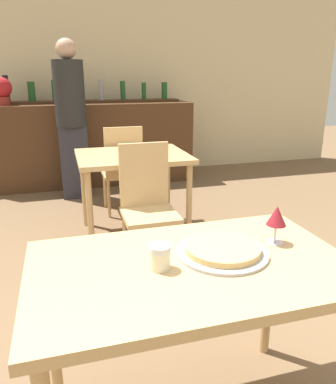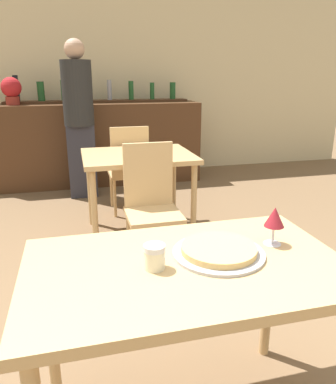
# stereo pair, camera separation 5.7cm
# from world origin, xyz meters

# --- Properties ---
(wall_back) EXTENTS (8.00, 0.05, 2.80)m
(wall_back) POSITION_xyz_m (0.00, 4.38, 1.40)
(wall_back) COLOR beige
(wall_back) RESTS_ON ground_plane
(dining_table_near) EXTENTS (1.18, 0.71, 0.76)m
(dining_table_near) POSITION_xyz_m (0.00, 0.00, 0.67)
(dining_table_near) COLOR tan
(dining_table_near) RESTS_ON ground_plane
(dining_table_far) EXTENTS (0.95, 0.78, 0.75)m
(dining_table_far) POSITION_xyz_m (0.17, 2.02, 0.66)
(dining_table_far) COLOR tan
(dining_table_far) RESTS_ON ground_plane
(bar_counter) EXTENTS (2.60, 0.56, 1.06)m
(bar_counter) POSITION_xyz_m (0.00, 3.87, 0.53)
(bar_counter) COLOR #4C2D19
(bar_counter) RESTS_ON ground_plane
(bar_back_shelf) EXTENTS (2.39, 0.24, 0.35)m
(bar_back_shelf) POSITION_xyz_m (-0.04, 4.01, 1.13)
(bar_back_shelf) COLOR #4C2D19
(bar_back_shelf) RESTS_ON bar_counter
(chair_far_side_front) EXTENTS (0.40, 0.40, 0.93)m
(chair_far_side_front) POSITION_xyz_m (0.17, 1.46, 0.52)
(chair_far_side_front) COLOR tan
(chair_far_side_front) RESTS_ON ground_plane
(chair_far_side_back) EXTENTS (0.40, 0.40, 0.93)m
(chair_far_side_back) POSITION_xyz_m (0.17, 2.57, 0.52)
(chair_far_side_back) COLOR tan
(chair_far_side_back) RESTS_ON ground_plane
(pizza_tray) EXTENTS (0.35, 0.35, 0.04)m
(pizza_tray) POSITION_xyz_m (0.14, 0.03, 0.77)
(pizza_tray) COLOR #A3A3A8
(pizza_tray) RESTS_ON dining_table_near
(cheese_shaker) EXTENTS (0.08, 0.08, 0.09)m
(cheese_shaker) POSITION_xyz_m (-0.12, -0.01, 0.80)
(cheese_shaker) COLOR beige
(cheese_shaker) RESTS_ON dining_table_near
(person_standing) EXTENTS (0.34, 0.34, 1.79)m
(person_standing) POSITION_xyz_m (-0.29, 3.29, 0.98)
(person_standing) COLOR #2D2D38
(person_standing) RESTS_ON ground_plane
(wine_glass) EXTENTS (0.08, 0.08, 0.16)m
(wine_glass) POSITION_xyz_m (0.38, 0.07, 0.87)
(wine_glass) COLOR silver
(wine_glass) RESTS_ON dining_table_near
(potted_plant) EXTENTS (0.24, 0.24, 0.33)m
(potted_plant) POSITION_xyz_m (-1.05, 3.82, 1.24)
(potted_plant) COLOR maroon
(potted_plant) RESTS_ON bar_counter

